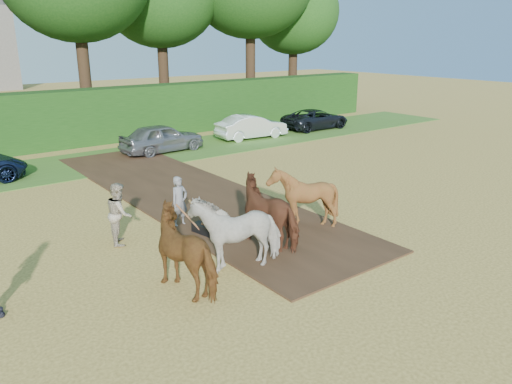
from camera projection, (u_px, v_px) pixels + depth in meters
The scene contains 7 objects.
ground at pixel (275, 270), 12.75m from camera, with size 120.00×120.00×0.00m, color gold.
earth_strip at pixel (188, 193), 18.91m from camera, with size 4.50×17.00×0.05m, color #472D1C.
grass_verge at pixel (85, 164), 23.35m from camera, with size 50.00×5.00×0.03m, color #38601E.
hedgerow at pixel (52, 120), 26.31m from camera, with size 46.00×1.60×3.00m, color #14380F.
spectator_near at pixel (119, 213), 14.21m from camera, with size 0.87×0.68×1.79m, color beige.
plough_team at pixel (253, 220), 13.54m from camera, with size 6.46×5.19×1.93m.
parked_cars at pixel (88, 149), 23.34m from camera, with size 35.09×3.10×1.49m.
Camera 1 is at (-7.43, -8.89, 5.70)m, focal length 35.00 mm.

